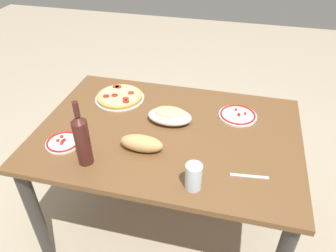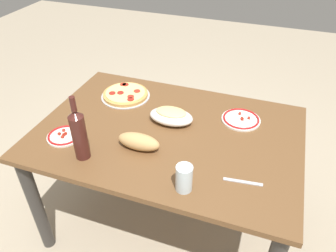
{
  "view_description": "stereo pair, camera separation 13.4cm",
  "coord_description": "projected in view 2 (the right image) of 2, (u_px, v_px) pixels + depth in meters",
  "views": [
    {
      "loc": [
        -0.33,
        1.33,
        1.76
      ],
      "look_at": [
        0.0,
        0.0,
        0.76
      ],
      "focal_mm": 34.84,
      "sensor_mm": 36.0,
      "label": 1
    },
    {
      "loc": [
        -0.46,
        1.29,
        1.76
      ],
      "look_at": [
        0.0,
        0.0,
        0.76
      ],
      "focal_mm": 34.84,
      "sensor_mm": 36.0,
      "label": 2
    }
  ],
  "objects": [
    {
      "name": "ground_plane",
      "position": [
        168.0,
        218.0,
        2.14
      ],
      "size": [
        8.0,
        8.0,
        0.0
      ],
      "primitive_type": "plane",
      "color": "tan",
      "rests_on": "ground"
    },
    {
      "name": "dining_table",
      "position": [
        168.0,
        146.0,
        1.78
      ],
      "size": [
        1.37,
        0.95,
        0.73
      ],
      "color": "brown",
      "rests_on": "ground"
    },
    {
      "name": "pepperoni_pizza",
      "position": [
        126.0,
        94.0,
        1.98
      ],
      "size": [
        0.3,
        0.3,
        0.03
      ],
      "color": "#B7B7BC",
      "rests_on": "dining_table"
    },
    {
      "name": "baked_pasta_dish",
      "position": [
        171.0,
        116.0,
        1.75
      ],
      "size": [
        0.24,
        0.15,
        0.08
      ],
      "color": "white",
      "rests_on": "dining_table"
    },
    {
      "name": "wine_bottle",
      "position": [
        79.0,
        134.0,
        1.47
      ],
      "size": [
        0.07,
        0.07,
        0.33
      ],
      "color": "#471E19",
      "rests_on": "dining_table"
    },
    {
      "name": "water_glass",
      "position": [
        184.0,
        178.0,
        1.35
      ],
      "size": [
        0.07,
        0.07,
        0.12
      ],
      "primitive_type": "cylinder",
      "color": "silver",
      "rests_on": "dining_table"
    },
    {
      "name": "side_plate_near",
      "position": [
        241.0,
        119.0,
        1.78
      ],
      "size": [
        0.21,
        0.21,
        0.02
      ],
      "color": "white",
      "rests_on": "dining_table"
    },
    {
      "name": "side_plate_far",
      "position": [
        64.0,
        136.0,
        1.66
      ],
      "size": [
        0.17,
        0.17,
        0.02
      ],
      "color": "white",
      "rests_on": "dining_table"
    },
    {
      "name": "bread_loaf",
      "position": [
        139.0,
        142.0,
        1.57
      ],
      "size": [
        0.21,
        0.09,
        0.08
      ],
      "primitive_type": "ellipsoid",
      "color": "tan",
      "rests_on": "dining_table"
    },
    {
      "name": "fork_right",
      "position": [
        243.0,
        182.0,
        1.41
      ],
      "size": [
        0.17,
        0.03,
        0.0
      ],
      "primitive_type": "cube",
      "rotation": [
        0.0,
        0.0,
        3.25
      ],
      "color": "#B7B7BC",
      "rests_on": "dining_table"
    }
  ]
}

